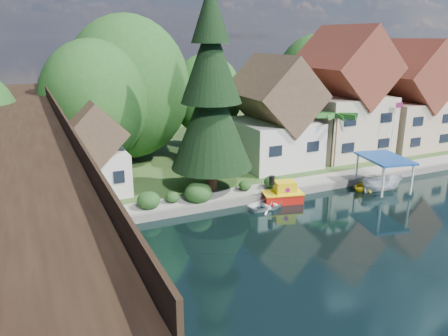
# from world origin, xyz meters

# --- Properties ---
(ground) EXTENTS (140.00, 140.00, 0.00)m
(ground) POSITION_xyz_m (0.00, 0.00, 0.00)
(ground) COLOR black
(ground) RESTS_ON ground
(bank) EXTENTS (140.00, 52.00, 0.50)m
(bank) POSITION_xyz_m (0.00, 34.00, 0.25)
(bank) COLOR #2B5020
(bank) RESTS_ON ground
(seawall) EXTENTS (60.00, 0.40, 0.62)m
(seawall) POSITION_xyz_m (4.00, 8.00, 0.31)
(seawall) COLOR slate
(seawall) RESTS_ON ground
(promenade) EXTENTS (50.00, 2.60, 0.06)m
(promenade) POSITION_xyz_m (6.00, 9.30, 0.53)
(promenade) COLOR gray
(promenade) RESTS_ON bank
(trestle_bridge) EXTENTS (4.12, 44.18, 9.30)m
(trestle_bridge) POSITION_xyz_m (-16.00, 5.17, 5.35)
(trestle_bridge) COLOR black
(trestle_bridge) RESTS_ON ground
(house_left) EXTENTS (7.64, 8.64, 11.02)m
(house_left) POSITION_xyz_m (7.00, 16.00, 5.14)
(house_left) COLOR silver
(house_left) RESTS_ON bank
(house_center) EXTENTS (8.65, 9.18, 13.89)m
(house_center) POSITION_xyz_m (16.00, 16.50, 6.42)
(house_center) COLOR beige
(house_center) RESTS_ON bank
(house_right) EXTENTS (8.15, 8.64, 12.45)m
(house_right) POSITION_xyz_m (25.00, 16.00, 5.78)
(house_right) COLOR #C8AC8F
(house_right) RESTS_ON bank
(shed) EXTENTS (5.09, 5.40, 7.85)m
(shed) POSITION_xyz_m (-11.00, 14.50, 3.83)
(shed) COLOR silver
(shed) RESTS_ON bank
(bg_trees) EXTENTS (49.90, 13.30, 10.57)m
(bg_trees) POSITION_xyz_m (1.00, 21.25, 7.29)
(bg_trees) COLOR #382314
(bg_trees) RESTS_ON bank
(shrubs) EXTENTS (15.76, 2.47, 1.70)m
(shrubs) POSITION_xyz_m (-4.60, 9.26, 1.23)
(shrubs) COLOR #163B15
(shrubs) RESTS_ON bank
(conifer) EXTENTS (6.82, 6.82, 16.79)m
(conifer) POSITION_xyz_m (-1.95, 11.02, 8.59)
(conifer) COLOR #382314
(conifer) RESTS_ON bank
(palm_tree) EXTENTS (4.80, 4.80, 5.83)m
(palm_tree) POSITION_xyz_m (11.98, 12.48, 5.59)
(palm_tree) COLOR #382314
(palm_tree) RESTS_ON bank
(flagpole) EXTENTS (0.98, 0.09, 6.26)m
(flagpole) POSITION_xyz_m (18.82, 11.47, 4.34)
(flagpole) COLOR white
(flagpole) RESTS_ON bank
(tugboat) EXTENTS (3.59, 2.50, 2.37)m
(tugboat) POSITION_xyz_m (2.74, 7.12, 0.71)
(tugboat) COLOR red
(tugboat) RESTS_ON ground
(boat_white_a) EXTENTS (3.69, 2.83, 0.71)m
(boat_white_a) POSITION_xyz_m (1.01, 6.53, 0.36)
(boat_white_a) COLOR white
(boat_white_a) RESTS_ON ground
(boat_canopy) EXTENTS (4.22, 5.39, 3.10)m
(boat_canopy) POSITION_xyz_m (12.16, 5.74, 1.33)
(boat_canopy) COLOR white
(boat_canopy) RESTS_ON ground
(boat_yellow) EXTENTS (2.72, 2.54, 1.16)m
(boat_yellow) POSITION_xyz_m (10.56, 6.55, 0.58)
(boat_yellow) COLOR yellow
(boat_yellow) RESTS_ON ground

